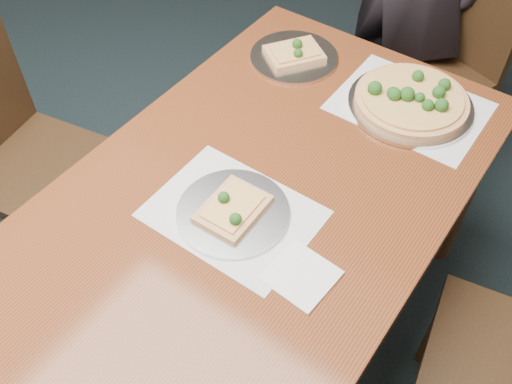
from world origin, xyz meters
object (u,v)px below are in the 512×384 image
Objects in this scene: dining_table at (256,214)px; pizza_pan at (411,100)px; chair_left at (15,148)px; slice_plate_far at (294,55)px; slice_plate_near at (233,211)px; chair_far at (441,57)px.

dining_table is 0.57m from pizza_pan.
pizza_pan is (1.06, 0.67, 0.26)m from chair_left.
pizza_pan is at bearing -67.91° from chair_left.
dining_table is 1.65× the size of chair_left.
dining_table is 0.59m from slice_plate_far.
chair_left is at bearing -147.44° from pizza_pan.
slice_plate_near is at bearing -70.09° from slice_plate_far.
dining_table is at bearing 87.27° from slice_plate_near.
chair_far is at bearing -46.74° from chair_left.
slice_plate_far is at bearing -54.50° from chair_left.
pizza_pan is 1.29× the size of slice_plate_far.
chair_left is at bearing -134.03° from slice_plate_far.
chair_left reaches higher than dining_table.
chair_left reaches higher than slice_plate_near.
chair_far is 1.00× the size of chair_left.
slice_plate_near is 1.00× the size of slice_plate_far.
chair_far reaches higher than dining_table.
chair_left is 3.25× the size of slice_plate_far.
chair_far is at bearing 86.77° from slice_plate_near.
chair_left is 0.91m from slice_plate_near.
slice_plate_near is 0.66m from slice_plate_far.
pizza_pan reaches higher than slice_plate_far.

